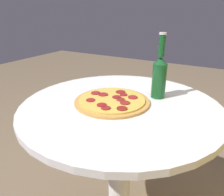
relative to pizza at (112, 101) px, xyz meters
The scene contains 3 objects.
table 0.20m from the pizza, 102.38° to the left, with size 0.81×0.81×0.75m.
pizza is the anchor object (origin of this frame).
beer_bottle 0.23m from the pizza, 136.84° to the left, with size 0.06×0.06×0.27m.
Camera 1 is at (0.72, 0.38, 1.11)m, focal length 35.00 mm.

